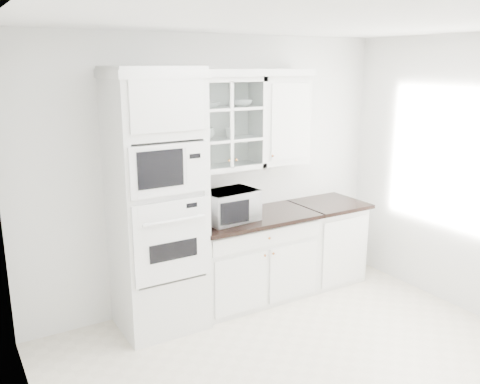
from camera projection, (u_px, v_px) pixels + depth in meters
ground at (318, 375)px, 4.04m from camera, size 4.00×3.50×0.01m
room_shell at (292, 148)px, 3.96m from camera, size 4.00×3.50×2.70m
oven_column at (157, 203)px, 4.55m from camera, size 0.76×0.68×2.40m
base_cabinet_run at (252, 257)px, 5.28m from camera, size 1.32×0.67×0.92m
extra_base_cabinet at (326, 240)px, 5.77m from camera, size 0.72×0.67×0.92m
upper_cabinet_glass at (223, 124)px, 4.92m from camera, size 0.80×0.33×0.90m
upper_cabinet_solid at (280, 120)px, 5.26m from camera, size 0.55×0.33×0.90m
crown_molding at (214, 73)px, 4.73m from camera, size 2.14×0.38×0.07m
countertop_microwave at (229, 205)px, 4.96m from camera, size 0.57×0.49×0.30m
bowl_a at (207, 105)px, 4.80m from camera, size 0.23×0.23×0.05m
bowl_b at (241, 103)px, 4.98m from camera, size 0.22×0.22×0.07m
cup_a at (207, 134)px, 4.85m from camera, size 0.15×0.15×0.11m
cup_b at (229, 133)px, 4.99m from camera, size 0.12×0.12×0.10m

